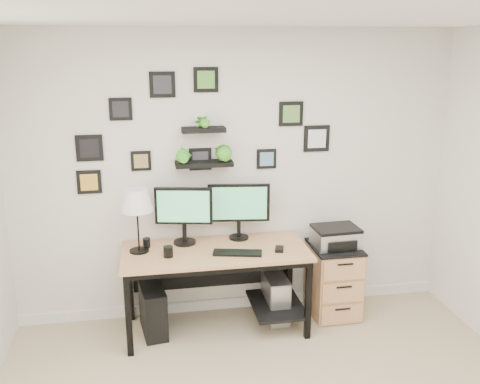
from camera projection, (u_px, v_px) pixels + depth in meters
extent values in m
plane|color=white|center=(306.00, 15.00, 2.58)|extent=(4.00, 4.00, 0.00)
plane|color=silver|center=(236.00, 176.00, 4.83)|extent=(4.00, 0.00, 4.00)
cube|color=white|center=(237.00, 302.00, 5.16)|extent=(4.00, 0.03, 0.10)
cube|color=tan|center=(216.00, 252.00, 4.59)|extent=(1.60, 0.70, 0.03)
cube|color=black|center=(216.00, 256.00, 4.60)|extent=(1.54, 0.64, 0.05)
cube|color=black|center=(211.00, 266.00, 4.98)|extent=(1.44, 0.02, 0.41)
cube|color=black|center=(276.00, 305.00, 4.84)|extent=(0.45, 0.63, 0.03)
cube|color=black|center=(128.00, 315.00, 4.28)|extent=(0.05, 0.05, 0.72)
cube|color=black|center=(130.00, 283.00, 4.85)|extent=(0.05, 0.05, 0.72)
cube|color=black|center=(308.00, 300.00, 4.54)|extent=(0.05, 0.05, 0.72)
cube|color=black|center=(290.00, 271.00, 5.11)|extent=(0.05, 0.05, 0.72)
cylinder|color=black|center=(185.00, 242.00, 4.74)|extent=(0.23, 0.23, 0.02)
cylinder|color=black|center=(185.00, 233.00, 4.71)|extent=(0.05, 0.05, 0.18)
cube|color=black|center=(184.00, 206.00, 4.64)|extent=(0.50, 0.13, 0.33)
cube|color=#4CB272|center=(183.00, 207.00, 4.62)|extent=(0.44, 0.10, 0.28)
cylinder|color=black|center=(239.00, 237.00, 4.86)|extent=(0.20, 0.20, 0.02)
cylinder|color=black|center=(239.00, 229.00, 4.83)|extent=(0.04, 0.04, 0.16)
cube|color=black|center=(239.00, 203.00, 4.76)|extent=(0.55, 0.10, 0.35)
cube|color=#4CB272|center=(239.00, 203.00, 4.74)|extent=(0.49, 0.07, 0.30)
cube|color=black|center=(237.00, 253.00, 4.50)|extent=(0.43, 0.22, 0.02)
cube|color=black|center=(279.00, 249.00, 4.57)|extent=(0.10, 0.12, 0.03)
cylinder|color=black|center=(139.00, 251.00, 4.55)|extent=(0.17, 0.17, 0.02)
cylinder|color=black|center=(138.00, 223.00, 4.48)|extent=(0.01, 0.01, 0.50)
cone|color=white|center=(137.00, 200.00, 4.43)|extent=(0.27, 0.27, 0.19)
cylinder|color=black|center=(168.00, 252.00, 4.43)|extent=(0.08, 0.08, 0.09)
cylinder|color=black|center=(147.00, 243.00, 4.64)|extent=(0.06, 0.06, 0.08)
cube|color=black|center=(153.00, 310.00, 4.67)|extent=(0.25, 0.45, 0.43)
cube|color=gray|center=(275.00, 297.00, 4.91)|extent=(0.19, 0.42, 0.42)
cube|color=silver|center=(281.00, 308.00, 4.71)|extent=(0.17, 0.01, 0.39)
cube|color=tan|center=(333.00, 280.00, 4.99)|extent=(0.42, 0.50, 0.65)
cube|color=black|center=(335.00, 247.00, 4.90)|extent=(0.43, 0.51, 0.02)
cube|color=tan|center=(342.00, 315.00, 4.80)|extent=(0.39, 0.02, 0.18)
cylinder|color=black|center=(343.00, 309.00, 4.77)|extent=(0.14, 0.02, 0.02)
cube|color=tan|center=(343.00, 293.00, 4.74)|extent=(0.39, 0.02, 0.18)
cylinder|color=black|center=(344.00, 287.00, 4.71)|extent=(0.14, 0.02, 0.02)
cube|color=tan|center=(344.00, 270.00, 4.69)|extent=(0.39, 0.02, 0.18)
cylinder|color=black|center=(345.00, 265.00, 4.66)|extent=(0.14, 0.02, 0.02)
cube|color=silver|center=(336.00, 238.00, 4.87)|extent=(0.42, 0.33, 0.15)
cube|color=black|center=(336.00, 228.00, 4.85)|extent=(0.42, 0.33, 0.03)
cube|color=black|center=(343.00, 247.00, 4.73)|extent=(0.27, 0.03, 0.09)
cube|color=black|center=(204.00, 164.00, 4.65)|extent=(0.50, 0.18, 0.04)
cube|color=black|center=(204.00, 130.00, 4.56)|extent=(0.38, 0.15, 0.04)
imported|color=green|center=(184.00, 147.00, 4.58)|extent=(0.15, 0.12, 0.27)
imported|color=green|center=(223.00, 145.00, 4.64)|extent=(0.15, 0.15, 0.27)
imported|color=green|center=(203.00, 112.00, 4.52)|extent=(0.13, 0.09, 0.25)
cube|color=black|center=(200.00, 159.00, 4.72)|extent=(0.20, 0.02, 0.20)
cube|color=#39373F|center=(200.00, 159.00, 4.71)|extent=(0.14, 0.00, 0.14)
cube|color=black|center=(317.00, 139.00, 4.86)|extent=(0.24, 0.02, 0.24)
cube|color=white|center=(317.00, 139.00, 4.85)|extent=(0.17, 0.00, 0.17)
cube|color=black|center=(141.00, 161.00, 4.63)|extent=(0.17, 0.02, 0.17)
cube|color=olive|center=(141.00, 161.00, 4.62)|extent=(0.12, 0.00, 0.12)
cube|color=black|center=(89.00, 182.00, 4.60)|extent=(0.21, 0.02, 0.21)
cube|color=gold|center=(89.00, 182.00, 4.59)|extent=(0.14, 0.00, 0.14)
cube|color=black|center=(266.00, 159.00, 4.82)|extent=(0.18, 0.02, 0.18)
cube|color=#628DAB|center=(267.00, 159.00, 4.81)|extent=(0.13, 0.00, 0.13)
cube|color=black|center=(206.00, 80.00, 4.54)|extent=(0.21, 0.02, 0.21)
cube|color=#4E9B33|center=(206.00, 80.00, 4.53)|extent=(0.15, 0.00, 0.15)
cube|color=black|center=(89.00, 148.00, 4.52)|extent=(0.22, 0.02, 0.22)
cube|color=black|center=(89.00, 148.00, 4.51)|extent=(0.16, 0.00, 0.16)
cube|color=black|center=(121.00, 109.00, 4.48)|extent=(0.19, 0.02, 0.19)
cube|color=black|center=(121.00, 109.00, 4.47)|extent=(0.13, 0.00, 0.13)
cube|color=black|center=(162.00, 85.00, 4.49)|extent=(0.22, 0.02, 0.22)
cube|color=#27292F|center=(162.00, 85.00, 4.48)|extent=(0.15, 0.00, 0.15)
cube|color=black|center=(291.00, 114.00, 4.75)|extent=(0.22, 0.02, 0.22)
cube|color=#598D40|center=(291.00, 114.00, 4.74)|extent=(0.15, 0.00, 0.15)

